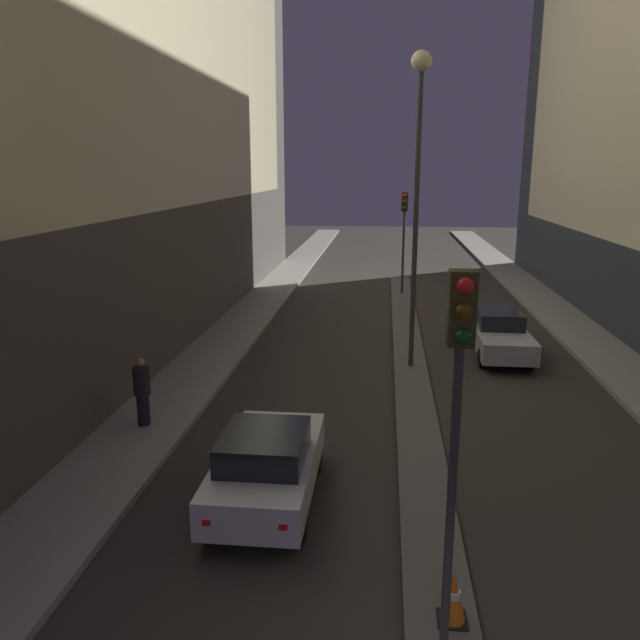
{
  "coord_description": "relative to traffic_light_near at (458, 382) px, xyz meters",
  "views": [
    {
      "loc": [
        -0.92,
        -3.73,
        6.26
      ],
      "look_at": [
        -3.36,
        19.76,
        0.5
      ],
      "focal_mm": 35.0,
      "sensor_mm": 36.0,
      "label": 1
    }
  ],
  "objects": [
    {
      "name": "traffic_light_mid",
      "position": [
        0.0,
        23.97,
        0.0
      ],
      "size": [
        0.32,
        0.42,
        4.99
      ],
      "color": "#383838",
      "rests_on": "median_strip"
    },
    {
      "name": "pedestrian_on_left_sidewalk",
      "position": [
        -6.67,
        6.48,
        -2.73
      ],
      "size": [
        0.41,
        0.41,
        1.69
      ],
      "color": "black",
      "rests_on": "sidewalk_left"
    },
    {
      "name": "car_left_lane",
      "position": [
        -3.05,
        3.47,
        -2.99
      ],
      "size": [
        1.79,
        4.03,
        1.54
      ],
      "color": "silver",
      "rests_on": "ground"
    },
    {
      "name": "street_lamp",
      "position": [
        0.0,
        11.99,
        3.1
      ],
      "size": [
        0.6,
        0.6,
        9.41
      ],
      "color": "#383838",
      "rests_on": "median_strip"
    },
    {
      "name": "traffic_cone_far",
      "position": [
        0.15,
        0.38,
        -3.27
      ],
      "size": [
        0.42,
        0.42,
        0.75
      ],
      "color": "black",
      "rests_on": "median_strip"
    },
    {
      "name": "car_right_lane",
      "position": [
        3.05,
        13.91,
        -3.0
      ],
      "size": [
        1.72,
        4.56,
        1.52
      ],
      "color": "#B2B2B7",
      "rests_on": "ground"
    },
    {
      "name": "median_strip",
      "position": [
        0.0,
        13.07,
        -3.71
      ],
      "size": [
        1.04,
        31.11,
        0.13
      ],
      "color": "#56544F",
      "rests_on": "ground"
    },
    {
      "name": "traffic_light_near",
      "position": [
        0.0,
        0.0,
        0.0
      ],
      "size": [
        0.32,
        0.42,
        4.99
      ],
      "color": "#383838",
      "rests_on": "median_strip"
    }
  ]
}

